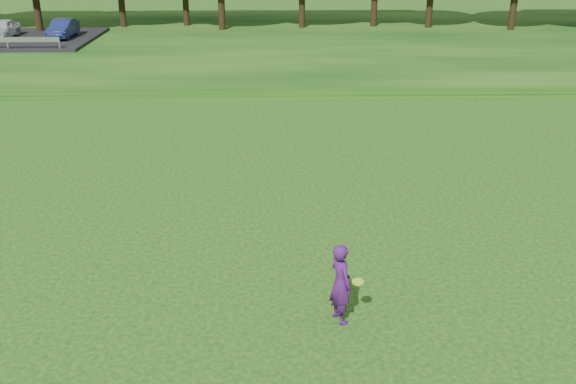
{
  "coord_description": "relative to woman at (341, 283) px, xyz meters",
  "views": [
    {
      "loc": [
        0.01,
        -11.14,
        7.8
      ],
      "look_at": [
        0.39,
        4.41,
        1.3
      ],
      "focal_mm": 40.0,
      "sensor_mm": 36.0,
      "label": 1
    }
  ],
  "objects": [
    {
      "name": "woman",
      "position": [
        0.0,
        0.0,
        0.0
      ],
      "size": [
        0.78,
        0.79,
        1.8
      ],
      "color": "#4D1769",
      "rests_on": "ground"
    },
    {
      "name": "berm",
      "position": [
        -1.39,
        33.59,
        -0.6
      ],
      "size": [
        130.0,
        30.0,
        0.6
      ],
      "primitive_type": "cube",
      "color": "#0C420E",
      "rests_on": "ground"
    },
    {
      "name": "ground",
      "position": [
        -1.39,
        -0.41,
        -0.9
      ],
      "size": [
        140.0,
        140.0,
        0.0
      ],
      "primitive_type": "plane",
      "color": "#0C420E",
      "rests_on": "ground"
    },
    {
      "name": "walking_path",
      "position": [
        -1.39,
        19.59,
        -0.88
      ],
      "size": [
        130.0,
        1.6,
        0.04
      ],
      "primitive_type": "cube",
      "color": "gray",
      "rests_on": "ground"
    }
  ]
}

